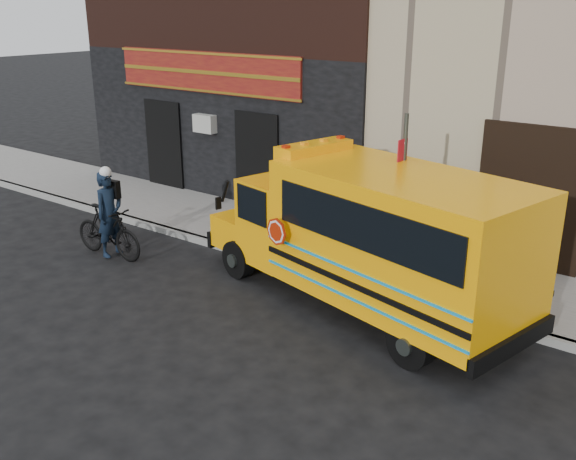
# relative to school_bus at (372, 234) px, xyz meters

# --- Properties ---
(ground) EXTENTS (120.00, 120.00, 0.00)m
(ground) POSITION_rel_school_bus_xyz_m (-2.30, -1.88, -1.51)
(ground) COLOR black
(ground) RESTS_ON ground
(curb) EXTENTS (40.00, 0.20, 0.15)m
(curb) POSITION_rel_school_bus_xyz_m (-2.30, 0.72, -1.43)
(curb) COLOR gray
(curb) RESTS_ON ground
(sidewalk) EXTENTS (40.00, 3.00, 0.15)m
(sidewalk) POSITION_rel_school_bus_xyz_m (-2.30, 2.22, -1.43)
(sidewalk) COLOR slate
(sidewalk) RESTS_ON ground
(school_bus) EXTENTS (7.21, 3.67, 2.92)m
(school_bus) POSITION_rel_school_bus_xyz_m (0.00, 0.00, 0.00)
(school_bus) COLOR black
(school_bus) RESTS_ON ground
(sign_pole) EXTENTS (0.08, 0.31, 3.59)m
(sign_pole) POSITION_rel_school_bus_xyz_m (0.15, 0.78, 0.45)
(sign_pole) COLOR #373E3B
(sign_pole) RESTS_ON ground
(bicycle) EXTENTS (2.01, 0.67, 1.19)m
(bicycle) POSITION_rel_school_bus_xyz_m (-6.08, -1.12, -0.91)
(bicycle) COLOR black
(bicycle) RESTS_ON ground
(cyclist) EXTENTS (0.51, 0.74, 1.93)m
(cyclist) POSITION_rel_school_bus_xyz_m (-6.01, -1.09, -0.54)
(cyclist) COLOR black
(cyclist) RESTS_ON ground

